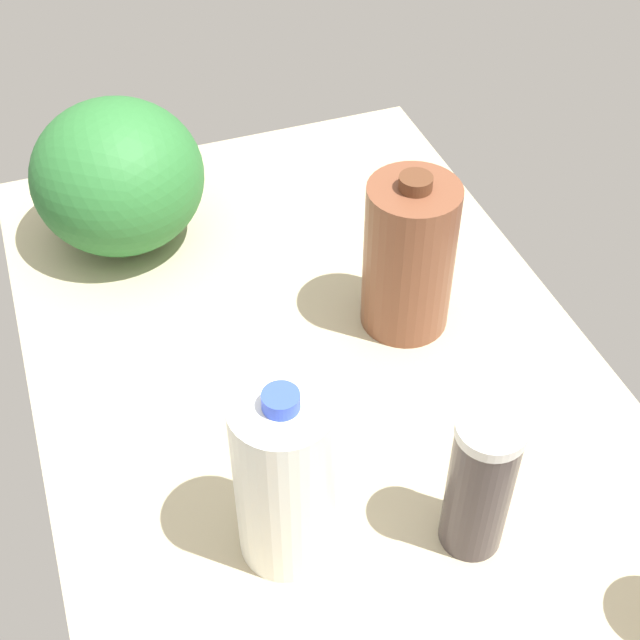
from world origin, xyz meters
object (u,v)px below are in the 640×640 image
shaker_bottle (480,484)px  lime_beside_bowl (408,223)px  watermelon (118,177)px  chocolate_milk_jug (409,257)px  milk_jug (284,479)px

shaker_bottle → lime_beside_bowl: 55.69cm
shaker_bottle → watermelon: (-68.20, -26.47, 1.48)cm
watermelon → lime_beside_bowl: (15.22, 41.93, -8.90)cm
lime_beside_bowl → chocolate_milk_jug: bearing=-25.3°
chocolate_milk_jug → milk_jug: bearing=-43.1°
shaker_bottle → watermelon: 73.17cm
shaker_bottle → milk_jug: (-6.47, -20.14, 1.98)cm
milk_jug → lime_beside_bowl: size_ratio=4.78×
watermelon → lime_beside_bowl: size_ratio=4.85×
chocolate_milk_jug → lime_beside_bowl: size_ratio=4.60×
chocolate_milk_jug → watermelon: chocolate_milk_jug is taller
shaker_bottle → lime_beside_bowl: size_ratio=3.74×
shaker_bottle → watermelon: size_ratio=0.77×
shaker_bottle → milk_jug: size_ratio=0.78×
watermelon → milk_jug: bearing=5.9°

